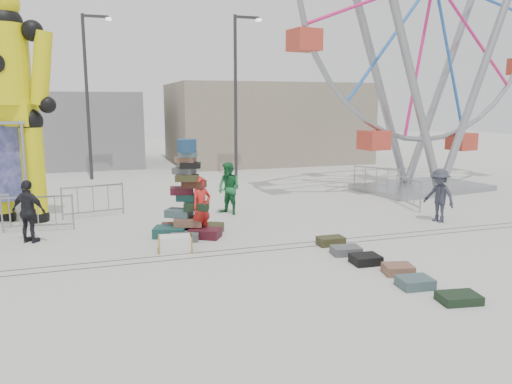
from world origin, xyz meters
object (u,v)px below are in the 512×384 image
object	(u,v)px
barricade_dummy_c	(93,201)
barricade_wheel_back	(376,179)
crash_test_dummy	(10,98)
barricade_wheel_front	(408,192)
pedestrian_black	(29,212)
pedestrian_grey	(439,196)
suitcase_tower	(188,209)
ferris_wheel	(433,7)
lamp_post_right	(237,89)
steamer_trunk	(175,244)
lamp_post_left	(89,89)
pedestrian_green	(229,188)
barricade_dummy_b	(38,213)
pedestrian_red	(201,207)

from	to	relation	value
barricade_dummy_c	barricade_wheel_back	world-z (taller)	same
crash_test_dummy	barricade_wheel_front	world-z (taller)	crash_test_dummy
barricade_wheel_back	pedestrian_black	world-z (taller)	pedestrian_black
barricade_wheel_front	pedestrian_grey	distance (m)	2.36
suitcase_tower	barricade_wheel_front	bearing A→B (deg)	33.12
ferris_wheel	pedestrian_grey	size ratio (longest dim) A/B	9.15
lamp_post_right	steamer_trunk	world-z (taller)	lamp_post_right
suitcase_tower	barricade_wheel_front	size ratio (longest dim) A/B	1.40
lamp_post_left	barricade_wheel_front	bearing A→B (deg)	-44.52
barricade_wheel_front	pedestrian_green	xyz separation A→B (m)	(-6.60, 0.93, 0.35)
ferris_wheel	barricade_dummy_b	xyz separation A→B (m)	(-15.47, -2.48, -7.20)
lamp_post_left	barricade_dummy_c	xyz separation A→B (m)	(-0.08, -8.83, -3.93)
lamp_post_left	suitcase_tower	xyz separation A→B (m)	(2.52, -12.21, -3.70)
barricade_dummy_b	pedestrian_black	size ratio (longest dim) A/B	1.15
lamp_post_right	crash_test_dummy	bearing A→B (deg)	-144.18
suitcase_tower	pedestrian_grey	distance (m)	8.05
barricade_wheel_front	pedestrian_green	world-z (taller)	pedestrian_green
crash_test_dummy	barricade_dummy_b	xyz separation A→B (m)	(0.68, -1.57, -3.41)
pedestrian_green	pedestrian_grey	size ratio (longest dim) A/B	1.05
lamp_post_right	lamp_post_left	xyz separation A→B (m)	(-7.00, 2.00, 0.00)
barricade_dummy_b	pedestrian_grey	bearing A→B (deg)	-5.94
lamp_post_right	pedestrian_grey	size ratio (longest dim) A/B	4.65
pedestrian_red	barricade_dummy_b	bearing A→B (deg)	128.47
suitcase_tower	pedestrian_black	xyz separation A→B (m)	(-4.29, 0.63, 0.09)
crash_test_dummy	barricade_dummy_b	distance (m)	3.82
barricade_wheel_front	barricade_wheel_back	world-z (taller)	same
lamp_post_right	pedestrian_grey	xyz separation A→B (m)	(3.53, -11.09, -3.62)
lamp_post_right	ferris_wheel	world-z (taller)	ferris_wheel
crash_test_dummy	pedestrian_grey	xyz separation A→B (m)	(12.89, -4.33, -3.10)
pedestrian_green	crash_test_dummy	bearing A→B (deg)	-132.26
barricade_wheel_front	pedestrian_red	bearing A→B (deg)	111.68
steamer_trunk	pedestrian_grey	world-z (taller)	pedestrian_grey
lamp_post_right	barricade_dummy_b	bearing A→B (deg)	-136.18
barricade_dummy_b	pedestrian_green	world-z (taller)	pedestrian_green
steamer_trunk	pedestrian_grey	bearing A→B (deg)	11.13
suitcase_tower	pedestrian_grey	size ratio (longest dim) A/B	1.63
pedestrian_green	pedestrian_black	bearing A→B (deg)	-107.32
lamp_post_right	lamp_post_left	size ratio (longest dim) A/B	1.00
lamp_post_right	pedestrian_red	size ratio (longest dim) A/B	4.55
lamp_post_right	pedestrian_red	xyz separation A→B (m)	(-4.15, -10.50, -3.60)
crash_test_dummy	steamer_trunk	bearing A→B (deg)	-28.71
lamp_post_right	barricade_wheel_back	size ratio (longest dim) A/B	4.00
suitcase_tower	barricade_dummy_b	size ratio (longest dim) A/B	1.40
crash_test_dummy	barricade_wheel_back	size ratio (longest dim) A/B	3.76
pedestrian_green	barricade_dummy_b	bearing A→B (deg)	-118.56
ferris_wheel	steamer_trunk	bearing A→B (deg)	-162.47
crash_test_dummy	barricade_wheel_front	distance (m)	13.92
barricade_dummy_b	pedestrian_grey	distance (m)	12.52
barricade_dummy_b	barricade_wheel_front	distance (m)	12.66
steamer_trunk	barricade_wheel_front	distance (m)	9.54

